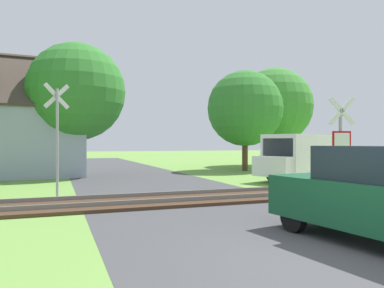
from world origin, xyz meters
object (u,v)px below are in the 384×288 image
object	(u,v)px
house	(13,138)
crossing_sign_far	(57,132)
tree_right	(245,109)
parked_car	(378,195)
stop_sign_near	(341,144)
tree_far	(275,106)
tree_center	(76,92)
mail_truck	(301,155)

from	to	relation	value
house	crossing_sign_far	bearing A→B (deg)	-80.28
tree_right	house	bearing A→B (deg)	175.71
crossing_sign_far	parked_car	bearing A→B (deg)	-73.74
stop_sign_near	tree_far	xyz separation A→B (m)	(8.50, 16.89, 3.00)
house	tree_center	xyz separation A→B (m)	(3.33, -1.83, 2.51)
stop_sign_near	tree_center	size ratio (longest dim) A/B	0.44
stop_sign_near	tree_right	bearing A→B (deg)	-95.17
crossing_sign_far	parked_car	world-z (taller)	crossing_sign_far
tree_far	mail_truck	distance (m)	12.48
crossing_sign_far	parked_car	xyz separation A→B (m)	(5.44, -8.32, -1.33)
tree_center	tree_right	bearing A→B (deg)	4.05
tree_right	parked_car	size ratio (longest dim) A/B	1.59
tree_right	tree_center	distance (m)	10.85
stop_sign_near	mail_truck	distance (m)	6.97
parked_car	house	bearing A→B (deg)	104.72
crossing_sign_far	mail_truck	world-z (taller)	crossing_sign_far
house	stop_sign_near	bearing A→B (deg)	-57.59
house	tree_far	world-z (taller)	tree_far
stop_sign_near	tree_right	xyz separation A→B (m)	(3.82, 13.18, 2.33)
house	tree_far	size ratio (longest dim) A/B	1.01
stop_sign_near	tree_right	size ratio (longest dim) A/B	0.49
mail_truck	parked_car	xyz separation A→B (m)	(-5.71, -10.04, -0.34)
tree_right	mail_truck	xyz separation A→B (m)	(-0.70, -6.97, -2.90)
crossing_sign_far	stop_sign_near	bearing A→B (deg)	-46.14
stop_sign_near	crossing_sign_far	distance (m)	9.21
stop_sign_near	parked_car	world-z (taller)	stop_sign_near
crossing_sign_far	house	size ratio (longest dim) A/B	0.49
house	parked_car	xyz separation A→B (m)	(7.73, -18.07, -1.23)
crossing_sign_far	mail_truck	distance (m)	11.32
tree_center	mail_truck	size ratio (longest dim) A/B	1.40
house	tree_right	world-z (taller)	house
stop_sign_near	house	size ratio (longest dim) A/B	0.41
mail_truck	house	bearing A→B (deg)	36.89
tree_right	tree_center	size ratio (longest dim) A/B	0.91
tree_far	tree_center	size ratio (longest dim) A/B	1.07
mail_truck	parked_car	bearing A→B (deg)	128.09
parked_car	tree_right	bearing A→B (deg)	60.89
tree_center	stop_sign_near	bearing A→B (deg)	-60.60
tree_center	mail_truck	world-z (taller)	tree_center
tree_far	tree_right	xyz separation A→B (m)	(-4.68, -3.71, -0.67)
tree_right	mail_truck	bearing A→B (deg)	-95.73
tree_far	mail_truck	bearing A→B (deg)	-116.72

